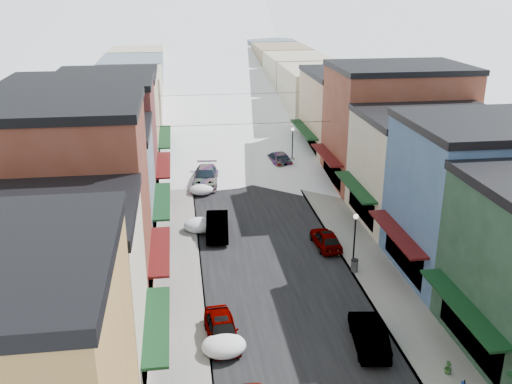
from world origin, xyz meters
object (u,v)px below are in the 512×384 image
object	(u,v)px
car_dark_hatch	(217,226)
car_green_sedan	(369,334)
trash_can	(354,265)
car_silver_sedan	(222,329)
streetlamp_near	(355,235)

from	to	relation	value
car_dark_hatch	car_green_sedan	world-z (taller)	car_dark_hatch
car_green_sedan	trash_can	bearing A→B (deg)	-94.49
car_silver_sedan	car_dark_hatch	bearing A→B (deg)	82.29
car_silver_sedan	trash_can	distance (m)	11.50
car_green_sedan	trash_can	size ratio (longest dim) A/B	5.24
car_dark_hatch	car_green_sedan	xyz separation A→B (m)	(7.00, -15.52, -0.06)
car_silver_sedan	car_dark_hatch	distance (m)	13.95
trash_can	streetlamp_near	world-z (taller)	streetlamp_near
car_green_sedan	streetlamp_near	xyz separation A→B (m)	(1.70, 8.43, 1.94)
car_dark_hatch	car_silver_sedan	bearing A→B (deg)	-89.04
car_dark_hatch	car_green_sedan	size ratio (longest dim) A/B	1.08
car_dark_hatch	streetlamp_near	size ratio (longest dim) A/B	1.21
streetlamp_near	trash_can	bearing A→B (deg)	-90.00
car_dark_hatch	car_green_sedan	distance (m)	17.03
car_silver_sedan	car_dark_hatch	xyz separation A→B (m)	(0.80, 13.92, 0.09)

